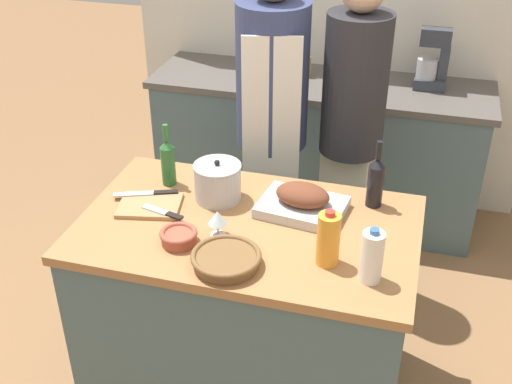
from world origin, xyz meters
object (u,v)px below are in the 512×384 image
cutting_board (150,205)px  stand_mixer (432,64)px  wine_bottle_green (376,181)px  knife_chef (148,193)px  milk_jug (372,257)px  wine_bottle_dark (168,161)px  wine_glass_left (218,218)px  person_cook_aproned (272,119)px  wicker_basket (226,259)px  condiment_bottle_tall (350,85)px  mixing_bowl (179,236)px  knife_paring (164,212)px  roasting_pan (302,202)px  juice_jug (328,239)px  condiment_bottle_short (306,66)px  person_cook_guest (352,125)px  stock_pot (218,182)px

cutting_board → stand_mixer: size_ratio=0.82×
wine_bottle_green → knife_chef: size_ratio=1.11×
milk_jug → wine_bottle_green: 0.51m
wine_bottle_dark → stand_mixer: (1.06, 1.42, 0.06)m
wine_glass_left → milk_jug: bearing=-10.9°
stand_mixer → person_cook_aproned: person_cook_aproned is taller
knife_chef → milk_jug: bearing=-17.2°
wine_bottle_dark → stand_mixer: size_ratio=0.81×
knife_chef → stand_mixer: 1.91m
wicker_basket → condiment_bottle_tall: bearing=83.4°
wicker_basket → mixing_bowl: mixing_bowl is taller
wine_bottle_dark → knife_paring: bearing=-72.4°
roasting_pan → wine_bottle_green: (0.28, 0.14, 0.07)m
knife_paring → stand_mixer: 1.95m
roasting_pan → stand_mixer: stand_mixer is taller
juice_jug → condiment_bottle_short: 1.85m
milk_jug → condiment_bottle_tall: milk_jug is taller
knife_chef → condiment_bottle_tall: size_ratio=1.99×
milk_jug → stand_mixer: 1.86m
wine_glass_left → condiment_bottle_short: bearing=90.4°
mixing_bowl → wine_bottle_dark: bearing=116.7°
person_cook_guest → mixing_bowl: bearing=-103.7°
wine_bottle_dark → roasting_pan: bearing=-6.5°
juice_jug → stand_mixer: bearing=81.0°
wine_bottle_green → stand_mixer: 1.36m
roasting_pan → cutting_board: roasting_pan is taller
juice_jug → condiment_bottle_tall: size_ratio=1.66×
roasting_pan → wine_bottle_dark: (-0.62, 0.07, 0.06)m
milk_jug → roasting_pan: bearing=131.2°
wicker_basket → condiment_bottle_tall: condiment_bottle_tall is taller
knife_chef → person_cook_aproned: 0.80m
cutting_board → juice_jug: bearing=-12.6°
knife_paring → wine_bottle_dark: bearing=107.6°
wine_bottle_dark → person_cook_aproned: 0.66m
wicker_basket → condiment_bottle_short: bearing=93.1°
mixing_bowl → knife_chef: size_ratio=0.55×
wine_bottle_dark → knife_paring: (0.08, -0.26, -0.09)m
stock_pot → stand_mixer: bearing=61.2°
wicker_basket → juice_jug: bearing=18.6°
wine_glass_left → cutting_board: bearing=161.2°
person_cook_guest → juice_jug: bearing=-74.8°
knife_paring → knife_chef: bearing=135.0°
condiment_bottle_short → roasting_pan: bearing=-78.8°
condiment_bottle_short → stock_pot: bearing=-92.9°
condiment_bottle_short → wicker_basket: bearing=-86.9°
roasting_pan → wine_bottle_green: bearing=26.0°
wicker_basket → wine_bottle_green: size_ratio=0.88×
stock_pot → wine_bottle_green: wine_bottle_green is taller
wine_bottle_green → knife_paring: 0.88m
condiment_bottle_tall → person_cook_aproned: (-0.30, -0.61, 0.02)m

